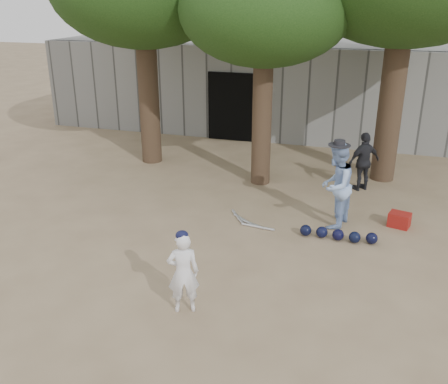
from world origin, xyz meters
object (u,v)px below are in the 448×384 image
(boy_player, at_px, (183,273))
(red_bag, at_px, (399,220))
(spectator_dark, at_px, (364,162))
(spectator_blue, at_px, (336,186))

(boy_player, height_order, red_bag, boy_player)
(spectator_dark, bearing_deg, spectator_blue, 39.20)
(spectator_dark, height_order, red_bag, spectator_dark)
(boy_player, bearing_deg, spectator_blue, -139.91)
(red_bag, bearing_deg, spectator_dark, 113.74)
(spectator_dark, bearing_deg, red_bag, 74.66)
(boy_player, bearing_deg, red_bag, -151.33)
(spectator_blue, bearing_deg, red_bag, 119.10)
(boy_player, distance_m, spectator_dark, 6.47)
(spectator_blue, relative_size, spectator_dark, 1.23)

